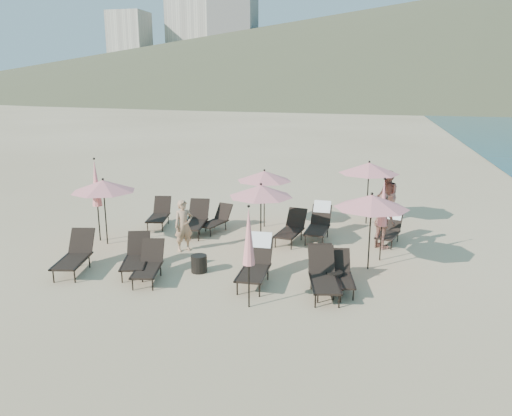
% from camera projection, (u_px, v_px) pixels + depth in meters
% --- Properties ---
extents(ground, '(800.00, 800.00, 0.00)m').
position_uv_depth(ground, '(263.00, 284.00, 12.80)').
color(ground, '#D6BA8C').
rests_on(ground, ground).
extents(volcanic_headland, '(690.00, 690.00, 55.00)m').
position_uv_depth(volcanic_headland, '(507.00, 43.00, 276.08)').
color(volcanic_headland, brown).
rests_on(volcanic_headland, ground).
extents(hotel_skyline, '(109.00, 82.00, 55.00)m').
position_uv_depth(hotel_skyline, '(206.00, 49.00, 283.86)').
color(hotel_skyline, beige).
rests_on(hotel_skyline, ground).
extents(lounger_0, '(1.03, 1.87, 1.02)m').
position_uv_depth(lounger_0, '(75.00, 255.00, 13.57)').
color(lounger_0, black).
rests_on(lounger_0, ground).
extents(lounger_1, '(1.10, 1.76, 0.95)m').
position_uv_depth(lounger_1, '(136.00, 256.00, 13.54)').
color(lounger_1, black).
rests_on(lounger_1, ground).
extents(lounger_2, '(0.92, 1.68, 0.91)m').
position_uv_depth(lounger_2, '(149.00, 264.00, 13.01)').
color(lounger_2, black).
rests_on(lounger_2, ground).
extents(lounger_3, '(0.71, 1.84, 1.13)m').
position_uv_depth(lounger_3, '(256.00, 262.00, 12.83)').
color(lounger_3, black).
rests_on(lounger_3, ground).
extents(lounger_4, '(1.06, 1.80, 0.97)m').
position_uv_depth(lounger_4, '(324.00, 272.00, 12.36)').
color(lounger_4, black).
rests_on(lounger_4, ground).
extents(lounger_5, '(0.81, 1.57, 0.86)m').
position_uv_depth(lounger_5, '(341.00, 273.00, 12.42)').
color(lounger_5, black).
rests_on(lounger_5, ground).
extents(lounger_6, '(0.94, 1.73, 0.95)m').
position_uv_depth(lounger_6, '(159.00, 214.00, 17.95)').
color(lounger_6, black).
rests_on(lounger_6, ground).
extents(lounger_7, '(0.91, 1.90, 1.05)m').
position_uv_depth(lounger_7, '(195.00, 219.00, 17.00)').
color(lounger_7, black).
rests_on(lounger_7, ground).
extents(lounger_8, '(0.97, 1.59, 0.86)m').
position_uv_depth(lounger_8, '(216.00, 220.00, 17.34)').
color(lounger_8, black).
rests_on(lounger_8, ground).
extents(lounger_9, '(0.89, 1.75, 0.96)m').
position_uv_depth(lounger_9, '(291.00, 228.00, 16.13)').
color(lounger_9, black).
rests_on(lounger_9, ground).
extents(lounger_10, '(0.76, 1.84, 1.12)m').
position_uv_depth(lounger_10, '(319.00, 222.00, 16.48)').
color(lounger_10, black).
rests_on(lounger_10, ground).
extents(lounger_11, '(0.92, 1.63, 0.96)m').
position_uv_depth(lounger_11, '(390.00, 228.00, 16.09)').
color(lounger_11, black).
rests_on(lounger_11, ground).
extents(lounger_12, '(1.01, 1.83, 1.00)m').
position_uv_depth(lounger_12, '(324.00, 275.00, 12.12)').
color(lounger_12, black).
rests_on(lounger_12, ground).
extents(umbrella_open_0, '(2.00, 2.00, 2.15)m').
position_uv_depth(umbrella_open_0, '(103.00, 186.00, 15.53)').
color(umbrella_open_0, black).
rests_on(umbrella_open_0, ground).
extents(umbrella_open_1, '(1.96, 1.96, 2.11)m').
position_uv_depth(umbrella_open_1, '(261.00, 191.00, 14.99)').
color(umbrella_open_1, black).
rests_on(umbrella_open_1, ground).
extents(umbrella_open_2, '(2.02, 2.02, 2.18)m').
position_uv_depth(umbrella_open_2, '(372.00, 201.00, 13.36)').
color(umbrella_open_2, black).
rests_on(umbrella_open_2, ground).
extents(umbrella_open_3, '(1.94, 1.94, 2.09)m').
position_uv_depth(umbrella_open_3, '(264.00, 176.00, 17.48)').
color(umbrella_open_3, black).
rests_on(umbrella_open_3, ground).
extents(umbrella_open_4, '(2.16, 2.16, 2.33)m').
position_uv_depth(umbrella_open_4, '(369.00, 168.00, 17.83)').
color(umbrella_open_4, black).
rests_on(umbrella_open_4, ground).
extents(umbrella_closed_0, '(0.28, 0.28, 2.43)m').
position_uv_depth(umbrella_closed_0, '(249.00, 237.00, 11.07)').
color(umbrella_closed_0, black).
rests_on(umbrella_closed_0, ground).
extents(umbrella_closed_1, '(0.29, 0.29, 2.45)m').
position_uv_depth(umbrella_closed_1, '(383.00, 203.00, 14.10)').
color(umbrella_closed_1, black).
rests_on(umbrella_closed_1, ground).
extents(umbrella_closed_2, '(0.32, 0.32, 2.74)m').
position_uv_depth(umbrella_closed_2, '(96.00, 183.00, 15.88)').
color(umbrella_closed_2, black).
rests_on(umbrella_closed_2, ground).
extents(side_table_0, '(0.44, 0.44, 0.47)m').
position_uv_depth(side_table_0, '(199.00, 264.00, 13.57)').
color(side_table_0, black).
rests_on(side_table_0, ground).
extents(side_table_1, '(0.43, 0.43, 0.43)m').
position_uv_depth(side_table_1, '(334.00, 280.00, 12.51)').
color(side_table_1, black).
rests_on(side_table_1, ground).
extents(beachgoer_a, '(0.69, 0.67, 1.60)m').
position_uv_depth(beachgoer_a, '(184.00, 226.00, 15.16)').
color(beachgoer_a, tan).
rests_on(beachgoer_a, ground).
extents(beachgoer_b, '(0.87, 1.03, 1.87)m').
position_uv_depth(beachgoer_b, '(387.00, 195.00, 18.62)').
color(beachgoer_b, '#AA6658').
rests_on(beachgoer_b, ground).
extents(beachgoer_c, '(1.01, 1.05, 1.76)m').
position_uv_depth(beachgoer_c, '(382.00, 221.00, 15.34)').
color(beachgoer_c, tan).
rests_on(beachgoer_c, ground).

